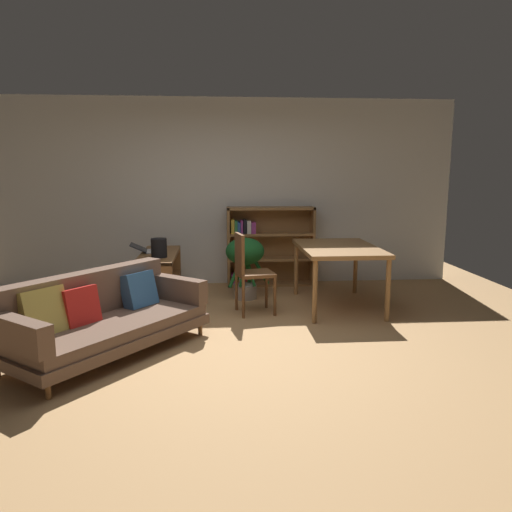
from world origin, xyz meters
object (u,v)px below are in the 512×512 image
Objects in this scene: media_console at (159,279)px; dining_table at (338,252)px; desk_speaker at (159,248)px; open_laptop at (150,250)px; bookshelf at (265,246)px; potted_floor_plant at (245,258)px; fabric_couch at (102,316)px; dining_chair_near at (249,269)px.

dining_table is at bearing -9.64° from media_console.
open_laptop is at bearing 112.17° from desk_speaker.
bookshelf reaches higher than desk_speaker.
dining_table reaches higher than open_laptop.
potted_floor_plant is (1.10, 0.09, 0.23)m from media_console.
desk_speaker reaches higher than fabric_couch.
dining_chair_near is at bearing -89.27° from potted_floor_plant.
bookshelf reaches higher than fabric_couch.
media_console is 1.28m from dining_chair_near.
dining_chair_near is (-1.11, -0.21, -0.15)m from dining_table.
potted_floor_plant is 0.85× the size of dining_chair_near.
media_console is (0.33, 1.73, -0.04)m from fabric_couch.
potted_floor_plant is 0.87m from bookshelf.
desk_speaker is 1.15m from potted_floor_plant.
open_laptop reaches higher than media_console.
dining_table is at bearing 10.93° from dining_chair_near.
desk_speaker is at bearing -139.85° from bookshelf.
desk_speaker is 1.13m from dining_chair_near.
open_laptop is 1.44m from dining_chair_near.
potted_floor_plant is at bearing 90.73° from dining_chair_near.
dining_table is at bearing -12.09° from open_laptop.
bookshelf is at bearing 31.83° from media_console.
open_laptop is 2.40m from dining_table.
fabric_couch is 4.21× the size of open_laptop.
desk_speaker reaches higher than dining_table.
dining_chair_near is (1.07, -0.31, -0.22)m from desk_speaker.
fabric_couch is 1.55m from desk_speaker.
fabric_couch is at bearing -100.82° from media_console.
desk_speaker is 1.84m from bookshelf.
open_laptop is 2.05× the size of desk_speaker.
desk_speaker reaches higher than potted_floor_plant.
fabric_couch is at bearing -152.06° from dining_table.
fabric_couch is 2.08× the size of dining_chair_near.
bookshelf reaches higher than dining_chair_near.
bookshelf reaches higher than potted_floor_plant.
desk_speaker is (0.37, 1.45, 0.41)m from fabric_couch.
media_console is 1.13m from potted_floor_plant.
fabric_couch is 1.52× the size of media_console.
open_laptop is at bearing 178.57° from potted_floor_plant.
fabric_couch is 1.57× the size of bookshelf.
desk_speaker is 0.17× the size of dining_table.
open_laptop is at bearing 167.91° from dining_table.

